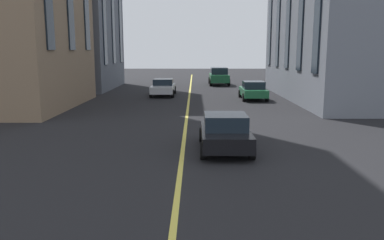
{
  "coord_description": "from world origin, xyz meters",
  "views": [
    {
      "loc": [
        -0.58,
        -0.45,
        3.71
      ],
      "look_at": [
        13.22,
        -0.35,
        1.25
      ],
      "focal_mm": 36.62,
      "sensor_mm": 36.0,
      "label": 1
    }
  ],
  "objects_px": {
    "car_green_oncoming": "(219,76)",
    "car_silver_parked_b": "(163,87)",
    "car_black_trailing": "(225,132)",
    "car_green_far": "(253,90)"
  },
  "relations": [
    {
      "from": "car_green_oncoming",
      "to": "car_silver_parked_b",
      "type": "relative_size",
      "value": 1.07
    },
    {
      "from": "car_black_trailing",
      "to": "car_green_far",
      "type": "bearing_deg",
      "value": -12.12
    },
    {
      "from": "car_green_oncoming",
      "to": "car_green_far",
      "type": "xyz_separation_m",
      "value": [
        -12.74,
        -1.83,
        -0.27
      ]
    },
    {
      "from": "car_silver_parked_b",
      "to": "car_green_far",
      "type": "bearing_deg",
      "value": -110.65
    },
    {
      "from": "car_green_far",
      "to": "car_black_trailing",
      "type": "distance_m",
      "value": 15.79
    },
    {
      "from": "car_green_oncoming",
      "to": "car_green_far",
      "type": "bearing_deg",
      "value": -171.82
    },
    {
      "from": "car_green_oncoming",
      "to": "car_black_trailing",
      "type": "xyz_separation_m",
      "value": [
        -28.18,
        1.48,
        -0.27
      ]
    },
    {
      "from": "car_green_oncoming",
      "to": "car_green_far",
      "type": "relative_size",
      "value": 1.21
    },
    {
      "from": "car_black_trailing",
      "to": "car_silver_parked_b",
      "type": "xyz_separation_m",
      "value": [
        18.1,
        3.75,
        0.0
      ]
    },
    {
      "from": "car_green_oncoming",
      "to": "car_black_trailing",
      "type": "relative_size",
      "value": 1.21
    }
  ]
}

